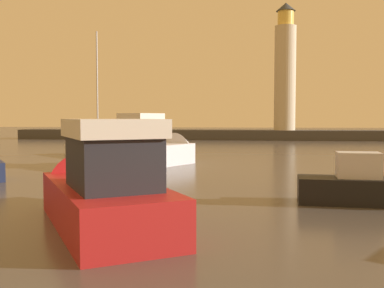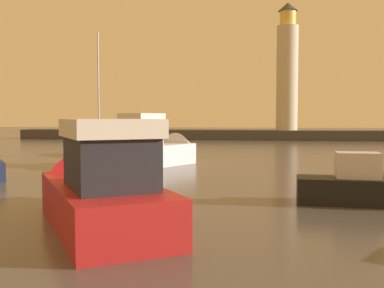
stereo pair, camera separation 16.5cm
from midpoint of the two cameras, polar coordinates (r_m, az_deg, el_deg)
The scene contains 7 objects.
ground_plane at distance 34.33m, azimuth 3.71°, elevation -2.06°, with size 220.00×220.00×0.00m, color #4C4742.
breakwater at distance 66.10m, azimuth 5.14°, elevation 1.17°, with size 63.90×4.91×1.41m, color #423F3D.
lighthouse at distance 66.61m, azimuth 11.63°, elevation 9.13°, with size 3.04×3.04×18.11m.
motorboat_0 at distance 14.72m, azimuth -12.32°, elevation -5.37°, with size 6.90×9.04×3.81m.
motorboat_6 at distance 31.10m, azimuth -4.25°, elevation -0.74°, with size 6.92×9.32×4.11m.
sailboat_moored at distance 38.22m, azimuth -12.44°, elevation -0.78°, with size 6.38×6.01×10.17m.
mooring_buoy at distance 32.74m, azimuth -14.66°, elevation -1.66°, with size 0.87×0.87×0.87m, color red.
Camera 1 is at (1.66, -2.25, 3.27)m, focal length 42.13 mm.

